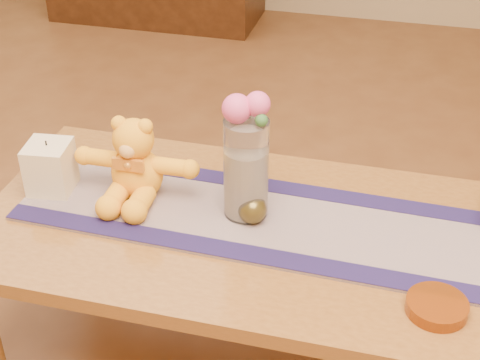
% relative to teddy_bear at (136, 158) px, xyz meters
% --- Properties ---
extents(floor, '(5.50, 5.50, 0.00)m').
position_rel_teddy_bear_xyz_m(floor, '(0.34, -0.06, -0.56)').
color(floor, brown).
rests_on(floor, ground).
extents(coffee_table_top, '(1.40, 0.70, 0.04)m').
position_rel_teddy_bear_xyz_m(coffee_table_top, '(0.34, -0.06, -0.13)').
color(coffee_table_top, brown).
rests_on(coffee_table_top, floor).
extents(table_leg_bl, '(0.07, 0.07, 0.41)m').
position_rel_teddy_bear_xyz_m(table_leg_bl, '(-0.30, 0.23, -0.36)').
color(table_leg_bl, brown).
rests_on(table_leg_bl, floor).
extents(persian_runner, '(1.21, 0.38, 0.01)m').
position_rel_teddy_bear_xyz_m(persian_runner, '(0.32, -0.03, -0.11)').
color(persian_runner, '#1B1F4D').
rests_on(persian_runner, coffee_table_top).
extents(runner_border_near, '(1.20, 0.09, 0.00)m').
position_rel_teddy_bear_xyz_m(runner_border_near, '(0.32, -0.17, -0.10)').
color(runner_border_near, '#1C1642').
rests_on(runner_border_near, persian_runner).
extents(runner_border_far, '(1.20, 0.09, 0.00)m').
position_rel_teddy_bear_xyz_m(runner_border_far, '(0.33, 0.12, -0.10)').
color(runner_border_far, '#1C1642').
rests_on(runner_border_far, persian_runner).
extents(teddy_bear, '(0.31, 0.26, 0.21)m').
position_rel_teddy_bear_xyz_m(teddy_bear, '(0.00, 0.00, 0.00)').
color(teddy_bear, yellow).
rests_on(teddy_bear, persian_runner).
extents(pillar_candle, '(0.12, 0.12, 0.13)m').
position_rel_teddy_bear_xyz_m(pillar_candle, '(-0.23, -0.04, -0.04)').
color(pillar_candle, beige).
rests_on(pillar_candle, persian_runner).
extents(candle_wick, '(0.00, 0.00, 0.01)m').
position_rel_teddy_bear_xyz_m(candle_wick, '(-0.23, -0.04, 0.03)').
color(candle_wick, black).
rests_on(candle_wick, pillar_candle).
extents(glass_vase, '(0.11, 0.11, 0.26)m').
position_rel_teddy_bear_xyz_m(glass_vase, '(0.29, -0.02, 0.03)').
color(glass_vase, silver).
rests_on(glass_vase, persian_runner).
extents(potpourri_fill, '(0.09, 0.09, 0.18)m').
position_rel_teddy_bear_xyz_m(potpourri_fill, '(0.29, -0.02, -0.01)').
color(potpourri_fill, beige).
rests_on(potpourri_fill, glass_vase).
extents(rose_left, '(0.07, 0.07, 0.07)m').
position_rel_teddy_bear_xyz_m(rose_left, '(0.27, -0.03, 0.19)').
color(rose_left, '#E3508A').
rests_on(rose_left, glass_vase).
extents(rose_right, '(0.06, 0.06, 0.06)m').
position_rel_teddy_bear_xyz_m(rose_right, '(0.32, -0.01, 0.20)').
color(rose_right, '#E3508A').
rests_on(rose_right, glass_vase).
extents(blue_flower_back, '(0.04, 0.04, 0.04)m').
position_rel_teddy_bear_xyz_m(blue_flower_back, '(0.30, 0.02, 0.18)').
color(blue_flower_back, '#444894').
rests_on(blue_flower_back, glass_vase).
extents(blue_flower_side, '(0.04, 0.04, 0.04)m').
position_rel_teddy_bear_xyz_m(blue_flower_side, '(0.26, 0.00, 0.18)').
color(blue_flower_side, '#444894').
rests_on(blue_flower_side, glass_vase).
extents(leaf_sprig, '(0.03, 0.03, 0.03)m').
position_rel_teddy_bear_xyz_m(leaf_sprig, '(0.33, -0.04, 0.17)').
color(leaf_sprig, '#33662D').
rests_on(leaf_sprig, glass_vase).
extents(bronze_ball, '(0.08, 0.08, 0.07)m').
position_rel_teddy_bear_xyz_m(bronze_ball, '(0.32, -0.05, -0.07)').
color(bronze_ball, '#4C4219').
rests_on(bronze_ball, persian_runner).
extents(amber_dish, '(0.13, 0.13, 0.03)m').
position_rel_teddy_bear_xyz_m(amber_dish, '(0.77, -0.25, -0.10)').
color(amber_dish, '#BF5914').
rests_on(amber_dish, coffee_table_top).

